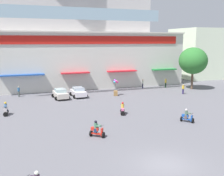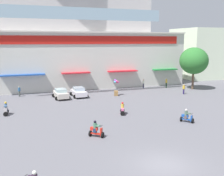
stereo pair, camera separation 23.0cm
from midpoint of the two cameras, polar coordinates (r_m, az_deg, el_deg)
name	(u,v)px [view 1 (the left image)]	position (r m, az deg, el deg)	size (l,w,h in m)	color
ground_plane	(106,116)	(31.25, -1.47, -5.96)	(128.00, 128.00, 0.00)	#5B5A61
colonial_building	(66,36)	(52.84, -9.68, 10.74)	(42.88, 17.55, 21.32)	silver
flank_building_right	(196,53)	(66.84, 17.15, 6.95)	(8.88, 10.97, 11.26)	silver
plaza_tree_1	(193,61)	(50.05, 16.48, 5.48)	(4.88, 5.17, 7.39)	brown
parked_car_0	(60,94)	(41.26, -10.90, -1.17)	(2.39, 3.97, 1.47)	beige
parked_car_1	(78,92)	(42.17, -7.21, -0.83)	(2.38, 3.90, 1.48)	silver
scooter_rider_0	(187,117)	(30.01, 15.21, -5.80)	(1.24, 1.40, 1.45)	black
scooter_rider_1	(97,130)	(24.66, -3.46, -8.78)	(1.36, 1.26, 1.53)	black
scooter_rider_3	(6,110)	(34.01, -21.53, -4.23)	(0.60, 1.52, 1.55)	black
scooter_rider_4	(123,109)	(32.00, 2.02, -4.44)	(0.99, 1.54, 1.50)	black
pedestrian_0	(19,91)	(44.39, -19.09, -0.57)	(0.45, 0.45, 1.60)	#424B48
pedestrian_1	(183,89)	(45.44, 14.53, -0.10)	(0.53, 0.53, 1.60)	#271D52
pedestrian_2	(143,83)	(49.53, 6.33, 1.03)	(0.33, 0.33, 1.66)	black
pedestrian_3	(166,82)	(50.89, 11.03, 1.19)	(0.41, 0.41, 1.76)	black
balloon_vendor_cart	(116,88)	(42.74, 0.62, -0.07)	(0.89, 1.05, 2.57)	olive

